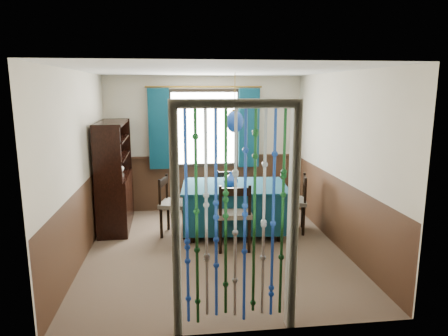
{
  "coord_description": "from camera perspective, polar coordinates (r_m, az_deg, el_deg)",
  "views": [
    {
      "loc": [
        -0.51,
        -5.37,
        2.26
      ],
      "look_at": [
        0.19,
        0.48,
        1.09
      ],
      "focal_mm": 32.0,
      "sensor_mm": 36.0,
      "label": 1
    }
  ],
  "objects": [
    {
      "name": "floor",
      "position": [
        5.85,
        -1.28,
        -11.53
      ],
      "size": [
        4.0,
        4.0,
        0.0
      ],
      "primitive_type": "plane",
      "color": "brown",
      "rests_on": "ground"
    },
    {
      "name": "wainscot_left",
      "position": [
        5.79,
        -19.3,
        -7.14
      ],
      "size": [
        0.0,
        4.0,
        4.0
      ],
      "primitive_type": "plane",
      "rotation": [
        1.57,
        0.0,
        1.57
      ],
      "color": "#412819",
      "rests_on": "ground"
    },
    {
      "name": "doorway",
      "position": [
        3.67,
        1.62,
        -8.06
      ],
      "size": [
        1.16,
        0.12,
        2.18
      ],
      "primitive_type": null,
      "color": "silver",
      "rests_on": "ground"
    },
    {
      "name": "wall_front",
      "position": [
        3.56,
        1.78,
        -5.33
      ],
      "size": [
        3.6,
        0.0,
        3.6
      ],
      "primitive_type": "plane",
      "rotation": [
        -1.57,
        0.0,
        0.0
      ],
      "color": "beige",
      "rests_on": "ground"
    },
    {
      "name": "chair_right",
      "position": [
        6.51,
        9.99,
        -4.73
      ],
      "size": [
        0.54,
        0.56,
        0.93
      ],
      "rotation": [
        0.0,
        0.0,
        1.31
      ],
      "color": "black",
      "rests_on": "floor"
    },
    {
      "name": "wall_back",
      "position": [
        7.46,
        -2.81,
        3.42
      ],
      "size": [
        3.6,
        0.0,
        3.6
      ],
      "primitive_type": "plane",
      "rotation": [
        1.57,
        0.0,
        0.0
      ],
      "color": "beige",
      "rests_on": "ground"
    },
    {
      "name": "wainscot_front",
      "position": [
        3.85,
        1.68,
        -16.03
      ],
      "size": [
        3.6,
        0.0,
        3.6
      ],
      "primitive_type": "plane",
      "rotation": [
        -1.57,
        0.0,
        0.0
      ],
      "color": "#412819",
      "rests_on": "ground"
    },
    {
      "name": "wall_right",
      "position": [
        5.93,
        16.25,
        0.96
      ],
      "size": [
        0.0,
        4.0,
        4.0
      ],
      "primitive_type": "plane",
      "rotation": [
        1.57,
        0.0,
        -1.57
      ],
      "color": "beige",
      "rests_on": "ground"
    },
    {
      "name": "window",
      "position": [
        7.37,
        -2.81,
        5.68
      ],
      "size": [
        1.32,
        0.12,
        1.42
      ],
      "primitive_type": "cube",
      "color": "black",
      "rests_on": "wall_back"
    },
    {
      "name": "sideboard",
      "position": [
        6.85,
        -15.32,
        -3.16
      ],
      "size": [
        0.5,
        1.35,
        1.75
      ],
      "rotation": [
        0.0,
        0.0,
        0.03
      ],
      "color": "black",
      "rests_on": "floor"
    },
    {
      "name": "vase_sideboard",
      "position": [
        7.01,
        -14.69,
        0.15
      ],
      "size": [
        0.19,
        0.19,
        0.17
      ],
      "primitive_type": "imported",
      "rotation": [
        0.0,
        0.0,
        -0.17
      ],
      "color": "beige",
      "rests_on": "sideboard"
    },
    {
      "name": "pendant_lamp",
      "position": [
        6.11,
        1.54,
        6.67
      ],
      "size": [
        0.27,
        0.27,
        0.89
      ],
      "color": "olive",
      "rests_on": "ceiling"
    },
    {
      "name": "bowl_shelf",
      "position": [
        6.43,
        -15.45,
        1.5
      ],
      "size": [
        0.2,
        0.2,
        0.05
      ],
      "primitive_type": "imported",
      "rotation": [
        0.0,
        0.0,
        -0.09
      ],
      "color": "beige",
      "rests_on": "sideboard"
    },
    {
      "name": "chair_far",
      "position": [
        6.99,
        0.65,
        -3.74
      ],
      "size": [
        0.46,
        0.44,
        0.86
      ],
      "rotation": [
        0.0,
        0.0,
        3.23
      ],
      "color": "black",
      "rests_on": "floor"
    },
    {
      "name": "chair_left",
      "position": [
        6.31,
        -7.22,
        -5.14
      ],
      "size": [
        0.54,
        0.56,
        0.93
      ],
      "rotation": [
        0.0,
        0.0,
        -1.84
      ],
      "color": "black",
      "rests_on": "floor"
    },
    {
      "name": "chair_near",
      "position": [
        5.7,
        1.42,
        -6.62
      ],
      "size": [
        0.51,
        0.49,
        0.98
      ],
      "rotation": [
        0.0,
        0.0,
        -0.05
      ],
      "color": "black",
      "rests_on": "floor"
    },
    {
      "name": "ceiling",
      "position": [
        5.4,
        -1.39,
        13.75
      ],
      "size": [
        4.0,
        4.0,
        0.0
      ],
      "primitive_type": "plane",
      "rotation": [
        3.14,
        0.0,
        0.0
      ],
      "color": "silver",
      "rests_on": "ground"
    },
    {
      "name": "vase_table",
      "position": [
        6.15,
        0.97,
        -1.67
      ],
      "size": [
        0.25,
        0.25,
        0.21
      ],
      "primitive_type": "imported",
      "rotation": [
        0.0,
        0.0,
        0.27
      ],
      "color": "#163C99",
      "rests_on": "dining_table"
    },
    {
      "name": "wall_left",
      "position": [
        5.61,
        -19.95,
        0.16
      ],
      "size": [
        0.0,
        4.0,
        4.0
      ],
      "primitive_type": "plane",
      "rotation": [
        1.57,
        0.0,
        1.57
      ],
      "color": "beige",
      "rests_on": "ground"
    },
    {
      "name": "wainscot_back",
      "position": [
        7.58,
        -2.75,
        -2.22
      ],
      "size": [
        3.6,
        0.0,
        3.6
      ],
      "primitive_type": "plane",
      "rotation": [
        1.57,
        0.0,
        0.0
      ],
      "color": "#412819",
      "rests_on": "ground"
    },
    {
      "name": "dining_table",
      "position": [
        6.35,
        1.48,
        -5.34
      ],
      "size": [
        1.7,
        1.24,
        0.78
      ],
      "rotation": [
        0.0,
        0.0,
        -0.08
      ],
      "color": "#0E3648",
      "rests_on": "floor"
    },
    {
      "name": "wainscot_right",
      "position": [
        6.1,
        15.73,
        -5.99
      ],
      "size": [
        0.0,
        4.0,
        4.0
      ],
      "primitive_type": "plane",
      "rotation": [
        1.57,
        0.0,
        -1.57
      ],
      "color": "#412819",
      "rests_on": "ground"
    }
  ]
}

